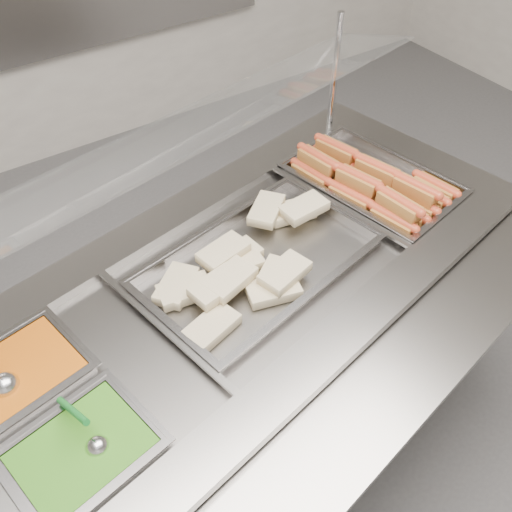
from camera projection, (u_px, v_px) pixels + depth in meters
steam_counter at (246, 360)px, 1.84m from camera, size 1.86×1.09×0.84m
tray_rail at (384, 386)px, 1.34m from camera, size 1.68×0.64×0.05m
sneeze_guard at (185, 134)px, 1.41m from camera, size 1.56×0.56×0.41m
pan_hotdogs at (371, 188)px, 1.87m from camera, size 0.41×0.56×0.09m
pan_wraps at (258, 266)px, 1.59m from camera, size 0.69×0.48×0.06m
pan_beans at (22, 381)px, 1.34m from camera, size 0.32×0.27×0.09m
pan_peas at (85, 458)px, 1.20m from camera, size 0.32×0.27×0.09m
hotdogs_in_buns at (370, 182)px, 1.82m from camera, size 0.36×0.51×0.11m
tortilla_wraps at (245, 263)px, 1.56m from camera, size 0.61×0.40×0.06m
ladle at (4, 384)px, 1.28m from camera, size 0.06×0.17×0.15m
serving_spoon at (93, 440)px, 1.18m from camera, size 0.06×0.17×0.12m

